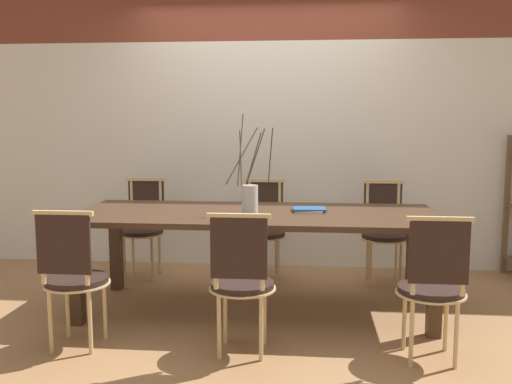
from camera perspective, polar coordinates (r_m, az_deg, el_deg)
name	(u,v)px	position (r m, az deg, el deg)	size (l,w,h in m)	color
ground_plane	(256,310)	(4.39, 0.00, -11.69)	(16.00, 16.00, 0.00)	#9E7047
wall_rear	(269,101)	(5.50, 1.33, 9.11)	(12.00, 0.06, 3.20)	silver
dining_table	(256,223)	(4.22, 0.00, -3.16)	(2.65, 1.04, 0.75)	#422B1C
chair_near_leftend	(73,273)	(3.73, -17.80, -7.76)	(0.41, 0.41, 0.89)	black
chair_near_left	(241,278)	(3.46, -1.47, -8.58)	(0.41, 0.41, 0.89)	black
chair_near_center	(433,283)	(3.52, 17.28, -8.67)	(0.41, 0.41, 0.89)	black
chair_far_leftend	(143,224)	(5.26, -11.23, -3.17)	(0.41, 0.41, 0.89)	black
chair_far_left	(264,226)	(5.06, 0.76, -3.45)	(0.41, 0.41, 0.89)	black
chair_far_center	(384,228)	(5.09, 12.66, -3.58)	(0.41, 0.41, 0.89)	black
vase_centerpiece	(250,197)	(4.09, -0.61, -0.53)	(0.36, 0.31, 0.72)	silver
book_stack	(309,210)	(4.26, 5.32, -1.76)	(0.26, 0.20, 0.03)	beige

